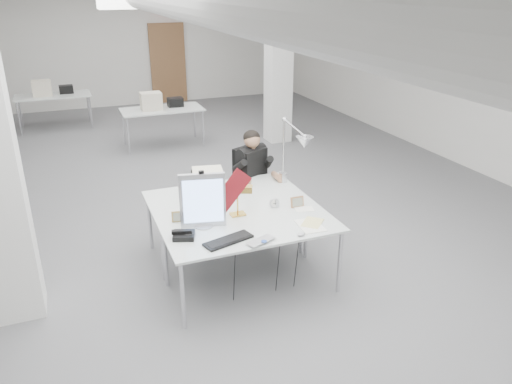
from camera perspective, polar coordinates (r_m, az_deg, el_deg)
room_shell at (r=7.25m, az=-7.91°, el=11.68°), size 10.04×14.04×3.24m
desk_main at (r=5.14m, az=-0.50°, el=-4.06°), size 1.80×0.90×0.02m
desk_second at (r=5.91m, az=-3.64°, el=-0.39°), size 1.80×0.90×0.02m
bg_desk_a at (r=10.22m, az=-10.71°, el=9.26°), size 1.60×0.80×0.02m
bg_desk_b at (r=12.21m, az=-22.21°, el=10.16°), size 1.60×0.80×0.02m
office_chair at (r=6.68m, az=-0.59°, el=-0.05°), size 0.61×0.61×0.94m
seated_person at (r=6.49m, az=-0.45°, el=3.29°), size 0.69×0.75×0.91m
monitor at (r=5.05m, az=-6.13°, el=-0.96°), size 0.46×0.15×0.58m
pennant at (r=5.07m, az=-2.98°, el=-0.05°), size 0.47×0.03×0.51m
keyboard at (r=4.84m, az=-3.18°, el=-5.55°), size 0.52×0.30×0.02m
laptop at (r=4.80m, az=0.93°, el=-5.83°), size 0.35×0.29×0.02m
mouse at (r=4.96m, az=5.19°, el=-4.85°), size 0.10×0.08×0.03m
bankers_lamp at (r=5.31m, az=-2.13°, el=-0.82°), size 0.35×0.25×0.37m
desk_phone at (r=4.95m, az=-8.24°, el=-4.94°), size 0.26×0.24×0.05m
picture_frame_left at (r=5.27m, az=-8.84°, el=-2.79°), size 0.15×0.07×0.11m
picture_frame_right at (r=5.57m, az=4.72°, el=-1.12°), size 0.16×0.04×0.12m
desk_clock at (r=5.55m, az=2.13°, el=-1.27°), size 0.11×0.06×0.11m
paper_stack_a at (r=5.17m, az=6.20°, el=-3.82°), size 0.25×0.35×0.01m
paper_stack_b at (r=5.23m, az=6.47°, el=-3.51°), size 0.31×0.32×0.01m
paper_stack_c at (r=5.54m, az=5.52°, el=-1.94°), size 0.23×0.19×0.01m
beige_monitor at (r=5.81m, az=-5.50°, el=1.01°), size 0.40×0.39×0.32m
architect_lamp at (r=5.92m, az=4.20°, el=4.65°), size 0.32×0.76×0.95m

